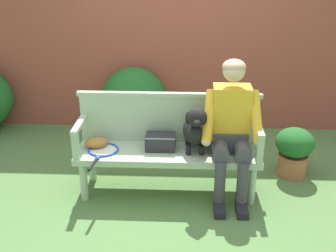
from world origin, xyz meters
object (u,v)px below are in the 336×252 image
(tennis_racket, at_px, (103,151))
(dog_on_bench, at_px, (195,128))
(garden_bench, at_px, (168,156))
(potted_plant, at_px, (294,149))
(person_seated, at_px, (231,125))
(baseball_glove, at_px, (96,143))
(sports_bag, at_px, (161,142))

(tennis_racket, bearing_deg, dog_on_bench, 3.04)
(garden_bench, height_order, potted_plant, potted_plant)
(garden_bench, relative_size, person_seated, 1.31)
(baseball_glove, relative_size, sports_bag, 0.79)
(person_seated, distance_m, sports_bag, 0.69)
(potted_plant, bearing_deg, garden_bench, -163.45)
(person_seated, distance_m, baseball_glove, 1.29)
(dog_on_bench, distance_m, tennis_racket, 0.89)
(garden_bench, xyz_separation_m, tennis_racket, (-0.61, -0.06, 0.07))
(person_seated, height_order, tennis_racket, person_seated)
(dog_on_bench, height_order, tennis_racket, dog_on_bench)
(dog_on_bench, distance_m, potted_plant, 1.17)
(person_seated, relative_size, sports_bag, 4.68)
(tennis_racket, bearing_deg, baseball_glove, 126.75)
(person_seated, bearing_deg, sports_bag, 175.82)
(dog_on_bench, bearing_deg, garden_bench, 176.88)
(dog_on_bench, xyz_separation_m, sports_bag, (-0.32, 0.05, -0.17))
(sports_bag, bearing_deg, person_seated, -4.18)
(baseball_glove, distance_m, sports_bag, 0.62)
(tennis_racket, bearing_deg, garden_bench, 5.56)
(garden_bench, height_order, person_seated, person_seated)
(dog_on_bench, height_order, sports_bag, dog_on_bench)
(person_seated, xyz_separation_m, potted_plant, (0.70, 0.39, -0.42))
(tennis_racket, xyz_separation_m, sports_bag, (0.54, 0.10, 0.06))
(person_seated, height_order, sports_bag, person_seated)
(garden_bench, bearing_deg, potted_plant, 16.55)
(baseball_glove, height_order, sports_bag, sports_bag)
(tennis_racket, height_order, potted_plant, potted_plant)
(garden_bench, bearing_deg, sports_bag, 153.28)
(tennis_racket, height_order, sports_bag, sports_bag)
(person_seated, height_order, baseball_glove, person_seated)
(person_seated, relative_size, tennis_racket, 2.28)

